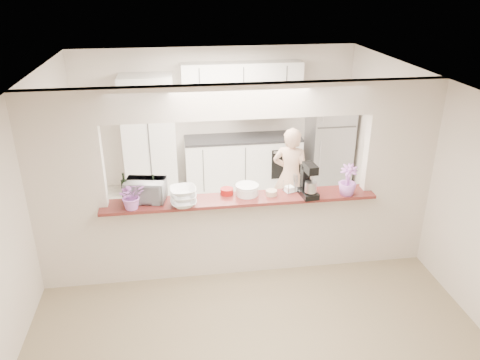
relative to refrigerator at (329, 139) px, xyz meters
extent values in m
plane|color=gray|center=(-2.05, -2.65, -0.85)|extent=(6.00, 6.00, 0.00)
cube|color=beige|center=(-2.05, -1.10, -0.84)|extent=(5.00, 2.90, 0.01)
cube|color=beige|center=(-4.10, -2.65, 0.40)|extent=(0.90, 0.15, 2.50)
cube|color=beige|center=(0.00, -2.65, 0.40)|extent=(0.90, 0.15, 2.50)
cube|color=beige|center=(-2.05, -2.65, 1.45)|extent=(3.20, 0.15, 0.40)
cube|color=beige|center=(-2.05, -2.65, -0.32)|extent=(3.20, 0.15, 1.05)
cube|color=maroon|center=(-2.05, -2.70, 0.22)|extent=(3.40, 0.38, 0.04)
cube|color=white|center=(-3.25, 0.05, 0.20)|extent=(0.90, 0.60, 2.10)
cube|color=white|center=(-1.60, 0.05, -0.40)|extent=(2.10, 0.60, 0.90)
cube|color=#2B2B2D|center=(-1.60, 0.05, 0.07)|extent=(2.10, 0.62, 0.04)
cube|color=white|center=(-1.60, 0.18, 1.02)|extent=(2.10, 0.35, 0.75)
cube|color=black|center=(-1.35, 0.07, 0.59)|extent=(0.75, 0.45, 0.12)
cube|color=black|center=(-0.85, -0.25, -0.35)|extent=(0.55, 0.02, 0.55)
cube|color=#A1A2A6|center=(0.00, 0.00, 0.00)|extent=(0.75, 0.70, 1.70)
imported|color=#D973BD|center=(-3.35, -2.80, 0.41)|extent=(0.38, 0.36, 0.34)
cylinder|color=black|center=(-3.10, -2.58, 0.36)|extent=(0.06, 0.06, 0.24)
cylinder|color=black|center=(-3.10, -2.58, 0.52)|extent=(0.02, 0.02, 0.08)
cylinder|color=black|center=(-3.45, -2.58, 0.38)|extent=(0.07, 0.07, 0.27)
cylinder|color=black|center=(-3.45, -2.58, 0.56)|extent=(0.03, 0.03, 0.09)
imported|color=#A0A0A4|center=(-3.20, -2.60, 0.37)|extent=(0.53, 0.41, 0.27)
imported|color=white|center=(-2.75, -2.82, 0.36)|extent=(0.34, 0.34, 0.23)
cylinder|color=white|center=(-1.95, -2.62, 0.30)|extent=(0.28, 0.28, 0.13)
cylinder|color=white|center=(-1.95, -2.62, 0.37)|extent=(0.29, 0.29, 0.01)
cylinder|color=white|center=(-1.95, -2.62, 0.29)|extent=(0.28, 0.28, 0.09)
cylinder|color=white|center=(-1.95, -2.62, 0.34)|extent=(0.29, 0.29, 0.01)
cylinder|color=maroon|center=(-2.20, -2.57, 0.28)|extent=(0.16, 0.16, 0.08)
cylinder|color=#C5AA8B|center=(-1.65, -2.68, 0.27)|extent=(0.14, 0.14, 0.07)
cube|color=silver|center=(-1.36, -2.60, 0.25)|extent=(0.27, 0.21, 0.01)
cube|color=white|center=(-1.36, -2.60, 0.28)|extent=(0.13, 0.13, 0.06)
cube|color=black|center=(-1.20, -2.78, 0.28)|extent=(0.21, 0.31, 0.07)
cube|color=black|center=(-1.21, -2.67, 0.47)|extent=(0.13, 0.12, 0.31)
cube|color=black|center=(-1.20, -2.79, 0.62)|extent=(0.15, 0.26, 0.10)
cylinder|color=#B7B7BC|center=(-1.19, -2.84, 0.39)|extent=(0.14, 0.14, 0.13)
imported|color=#C369BF|center=(-0.71, -2.80, 0.44)|extent=(0.29, 0.29, 0.40)
imported|color=#DCAD8F|center=(-1.09, -1.45, -0.07)|extent=(0.68, 0.60, 1.55)
camera|label=1|loc=(-2.80, -7.86, 2.79)|focal=35.00mm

